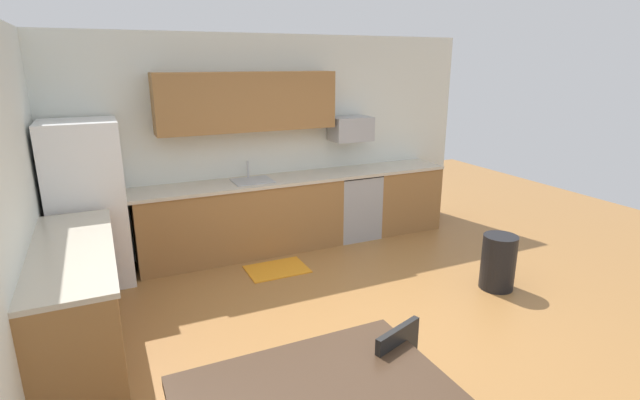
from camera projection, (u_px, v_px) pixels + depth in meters
name	position (u px, v px, depth m)	size (l,w,h in m)	color
ground_plane	(367.00, 334.00, 4.31)	(12.00, 12.00, 0.00)	#9E6B38
wall_back	(267.00, 142.00, 6.23)	(5.80, 0.10, 2.70)	silver
cabinet_run_back	(243.00, 220.00, 5.99)	(2.56, 0.60, 0.90)	olive
cabinet_run_back_right	(401.00, 198.00, 6.95)	(0.99, 0.60, 0.90)	olive
cabinet_run_left	(79.00, 303.00, 3.95)	(0.60, 2.00, 0.90)	olive
countertop_back	(277.00, 180.00, 6.05)	(4.80, 0.64, 0.04)	beige
countertop_left	(70.00, 250.00, 3.81)	(0.64, 2.00, 0.04)	beige
upper_cabinets_back	(248.00, 102.00, 5.77)	(2.20, 0.34, 0.70)	olive
refrigerator	(88.00, 205.00, 5.10)	(0.76, 0.70, 1.79)	white
oven_range	(353.00, 204.00, 6.63)	(0.60, 0.60, 0.91)	#999BA0
microwave	(351.00, 129.00, 6.43)	(0.54, 0.36, 0.32)	#9EA0A5
sink_basin	(253.00, 186.00, 5.93)	(0.48, 0.40, 0.14)	#A5A8AD
sink_faucet	(248.00, 170.00, 6.04)	(0.02, 0.02, 0.24)	#B2B5BA
dining_table	(314.00, 400.00, 2.47)	(1.40, 0.90, 0.75)	#422D1E
chair_near_table	(410.00, 386.00, 2.85)	(0.51, 0.51, 0.85)	black
trash_bin	(498.00, 262.00, 5.11)	(0.36, 0.36, 0.60)	black
floor_mat	(277.00, 269.00, 5.64)	(0.70, 0.50, 0.01)	orange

